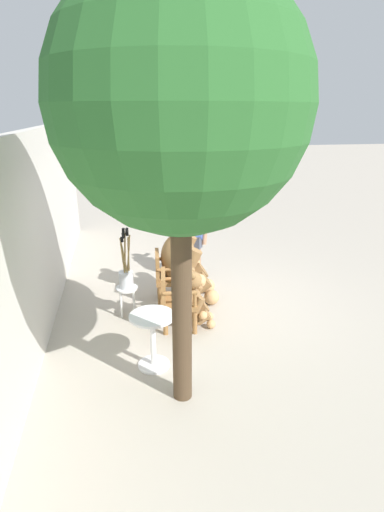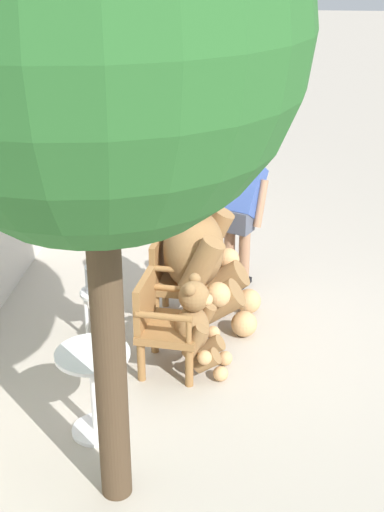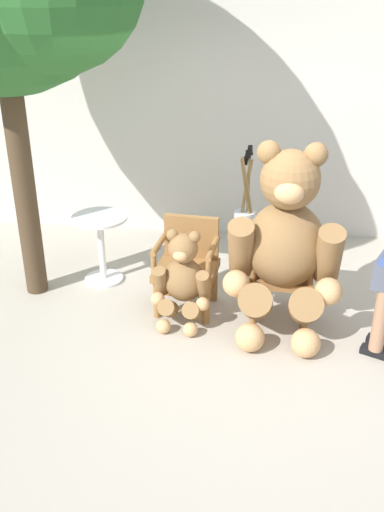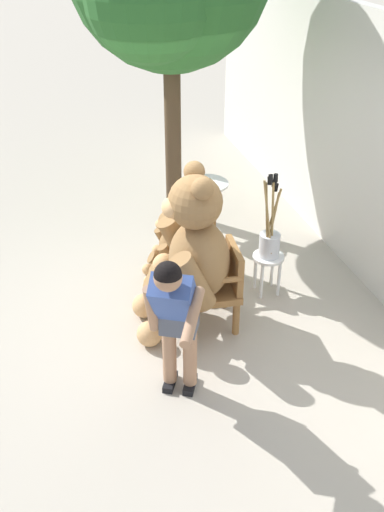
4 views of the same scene
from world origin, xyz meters
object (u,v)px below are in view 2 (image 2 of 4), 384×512
(person_visitor, at_px, (244,203))
(teddy_bear_large, at_px, (203,244))
(brush_bucket, at_px, (97,271))
(wooden_chair_right, at_px, (175,277))
(wooden_chair_left, at_px, (164,322))
(teddy_bear_small, at_px, (197,326))
(white_stool, at_px, (98,301))
(patio_tree, at_px, (107,35))
(round_side_table, at_px, (94,383))

(person_visitor, bearing_deg, teddy_bear_large, 158.96)
(teddy_bear_large, height_order, brush_bucket, teddy_bear_large)
(wooden_chair_right, bearing_deg, wooden_chair_left, -179.98)
(teddy_bear_large, distance_m, brush_bucket, 1.03)
(person_visitor, bearing_deg, teddy_bear_small, 169.27)
(wooden_chair_left, bearing_deg, white_stool, 53.29)
(brush_bucket, bearing_deg, patio_tree, -162.87)
(round_side_table, bearing_deg, patio_tree, -147.51)
(wooden_chair_left, bearing_deg, teddy_bear_small, -92.50)
(white_stool, xyz_separation_m, patio_tree, (-1.97, -0.61, 2.69))
(wooden_chair_right, relative_size, brush_bucket, 0.90)
(wooden_chair_right, distance_m, patio_tree, 3.48)
(wooden_chair_right, xyz_separation_m, round_side_table, (-1.81, 0.41, -0.01))
(teddy_bear_small, relative_size, person_visitor, 0.60)
(wooden_chair_right, bearing_deg, teddy_bear_small, -162.06)
(wooden_chair_right, height_order, brush_bucket, brush_bucket)
(person_visitor, bearing_deg, wooden_chair_left, 160.71)
(wooden_chair_right, xyz_separation_m, teddy_bear_large, (-0.01, -0.27, 0.36))
(brush_bucket, bearing_deg, teddy_bear_small, -118.44)
(teddy_bear_small, distance_m, brush_bucket, 1.13)
(wooden_chair_right, relative_size, round_side_table, 1.19)
(wooden_chair_right, height_order, person_visitor, person_visitor)
(white_stool, bearing_deg, round_side_table, -169.09)
(wooden_chair_left, distance_m, round_side_table, 1.02)
(teddy_bear_small, relative_size, brush_bucket, 0.94)
(teddy_bear_small, bearing_deg, person_visitor, -10.73)
(brush_bucket, bearing_deg, wooden_chair_left, -126.93)
(wooden_chair_left, height_order, brush_bucket, brush_bucket)
(patio_tree, bearing_deg, wooden_chair_left, -3.11)
(teddy_bear_large, distance_m, person_visitor, 1.02)
(patio_tree, bearing_deg, teddy_bear_small, -14.34)
(teddy_bear_large, xyz_separation_m, round_side_table, (-1.80, 0.68, -0.38))
(teddy_bear_large, bearing_deg, wooden_chair_right, 87.58)
(wooden_chair_left, relative_size, brush_bucket, 0.90)
(round_side_table, xyz_separation_m, patio_tree, (-0.52, -0.33, 2.60))
(brush_bucket, bearing_deg, teddy_bear_large, -69.68)
(person_visitor, distance_m, patio_tree, 3.98)
(wooden_chair_right, relative_size, teddy_bear_large, 0.51)
(teddy_bear_large, distance_m, round_side_table, 1.96)
(wooden_chair_left, bearing_deg, patio_tree, 176.89)
(wooden_chair_left, xyz_separation_m, teddy_bear_small, (-0.01, -0.29, -0.02))
(person_visitor, xyz_separation_m, brush_bucket, (-1.30, 1.32, -0.23))
(wooden_chair_left, bearing_deg, brush_bucket, 53.07)
(teddy_bear_small, height_order, brush_bucket, brush_bucket)
(white_stool, distance_m, patio_tree, 3.39)
(brush_bucket, xyz_separation_m, patio_tree, (-1.97, -0.61, 2.37))
(teddy_bear_small, height_order, patio_tree, patio_tree)
(wooden_chair_right, bearing_deg, patio_tree, 178.07)
(wooden_chair_left, distance_m, wooden_chair_right, 0.88)
(round_side_table, relative_size, patio_tree, 0.17)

